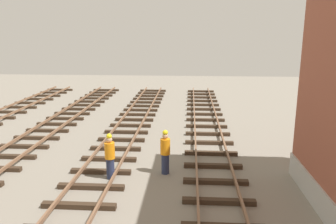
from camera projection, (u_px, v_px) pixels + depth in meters
track_worker_foreground at (165, 152)px, 13.57m from camera, size 0.40×0.40×1.87m
track_worker_distant at (110, 156)px, 13.11m from camera, size 0.40×0.40×1.87m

